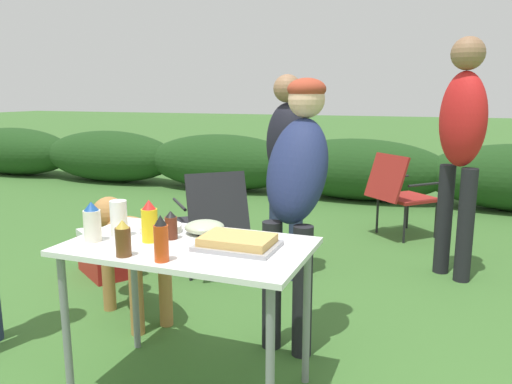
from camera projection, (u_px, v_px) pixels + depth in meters
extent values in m
ellipsoid|color=#1E4219|center=(15.00, 151.00, 8.76)|extent=(2.40, 0.90, 0.82)
ellipsoid|color=#1E4219|center=(109.00, 156.00, 8.06)|extent=(2.40, 0.90, 0.82)
ellipsoid|color=#1E4219|center=(222.00, 162.00, 7.37)|extent=(2.40, 0.90, 0.82)
ellipsoid|color=#1E4219|center=(358.00, 169.00, 6.68)|extent=(2.40, 0.90, 0.82)
cube|color=white|center=(188.00, 246.00, 2.27)|extent=(1.10, 0.64, 0.02)
cylinder|color=gray|center=(66.00, 330.00, 2.26)|extent=(0.04, 0.04, 0.71)
cylinder|color=gray|center=(270.00, 372.00, 1.92)|extent=(0.04, 0.04, 0.71)
cylinder|color=gray|center=(135.00, 287.00, 2.76)|extent=(0.04, 0.04, 0.71)
cylinder|color=gray|center=(307.00, 315.00, 2.42)|extent=(0.04, 0.04, 0.71)
cube|color=#9E9EA3|center=(238.00, 246.00, 2.20)|extent=(0.35, 0.25, 0.02)
cube|color=tan|center=(238.00, 240.00, 2.19)|extent=(0.31, 0.21, 0.04)
cylinder|color=white|center=(161.00, 228.00, 2.46)|extent=(0.21, 0.21, 0.04)
ellipsoid|color=#ADBC99|center=(204.00, 227.00, 2.43)|extent=(0.19, 0.19, 0.06)
cylinder|color=white|center=(119.00, 219.00, 2.37)|extent=(0.08, 0.08, 0.17)
cylinder|color=brown|center=(123.00, 242.00, 2.08)|extent=(0.06, 0.06, 0.12)
cone|color=gold|center=(122.00, 224.00, 2.07)|extent=(0.06, 0.06, 0.03)
cylinder|color=#CC4214|center=(161.00, 243.00, 2.01)|extent=(0.06, 0.06, 0.15)
cone|color=black|center=(160.00, 220.00, 2.00)|extent=(0.05, 0.05, 0.04)
cylinder|color=silver|center=(92.00, 226.00, 2.29)|extent=(0.08, 0.08, 0.15)
cone|color=#194793|center=(91.00, 206.00, 2.27)|extent=(0.07, 0.07, 0.04)
cylinder|color=yellow|center=(150.00, 225.00, 2.29)|extent=(0.07, 0.07, 0.15)
cone|color=red|center=(149.00, 204.00, 2.27)|extent=(0.06, 0.06, 0.04)
cylinder|color=#562314|center=(171.00, 228.00, 2.33)|extent=(0.06, 0.06, 0.11)
cone|color=black|center=(171.00, 214.00, 2.32)|extent=(0.05, 0.05, 0.03)
cylinder|color=black|center=(272.00, 286.00, 2.76)|extent=(0.11, 0.11, 0.73)
cylinder|color=black|center=(302.00, 292.00, 2.67)|extent=(0.11, 0.11, 0.73)
ellipsoid|color=navy|center=(297.00, 170.00, 2.69)|extent=(0.40, 0.49, 0.64)
sphere|color=#DBAD89|center=(306.00, 99.00, 2.71)|extent=(0.20, 0.20, 0.20)
ellipsoid|color=#993823|center=(307.00, 89.00, 2.70)|extent=(0.21, 0.21, 0.12)
cylinder|color=#232D4C|center=(276.00, 229.00, 3.89)|extent=(0.11, 0.11, 0.74)
cylinder|color=#232D4C|center=(296.00, 233.00, 3.78)|extent=(0.11, 0.11, 0.74)
ellipsoid|color=black|center=(287.00, 144.00, 3.70)|extent=(0.38, 0.32, 0.60)
sphere|color=#936B4C|center=(287.00, 88.00, 3.63)|extent=(0.21, 0.21, 0.21)
cylinder|color=black|center=(444.00, 219.00, 3.92)|extent=(0.12, 0.12, 0.87)
cylinder|color=black|center=(466.00, 226.00, 3.74)|extent=(0.12, 0.12, 0.87)
ellipsoid|color=red|center=(463.00, 119.00, 3.68)|extent=(0.46, 0.46, 0.70)
sphere|color=#936B4C|center=(468.00, 53.00, 3.59)|extent=(0.24, 0.24, 0.24)
cylinder|color=#B27A42|center=(137.00, 300.00, 2.94)|extent=(0.08, 0.08, 0.43)
cylinder|color=#B27A42|center=(166.00, 292.00, 3.05)|extent=(0.08, 0.08, 0.43)
cylinder|color=#B27A42|center=(109.00, 278.00, 3.27)|extent=(0.08, 0.08, 0.43)
cylinder|color=#B27A42|center=(136.00, 272.00, 3.39)|extent=(0.08, 0.08, 0.43)
ellipsoid|color=#B27A42|center=(134.00, 241.00, 3.11)|extent=(0.72, 0.60, 0.29)
sphere|color=#B27A42|center=(109.00, 213.00, 3.39)|extent=(0.23, 0.23, 0.23)
cone|color=#B27A42|center=(104.00, 207.00, 3.45)|extent=(0.21, 0.19, 0.16)
cylinder|color=#B27A42|center=(162.00, 254.00, 2.81)|extent=(0.20, 0.15, 0.12)
cube|color=maroon|center=(407.00, 198.00, 4.97)|extent=(0.65, 0.65, 0.03)
cube|color=maroon|center=(386.00, 177.00, 4.80)|extent=(0.44, 0.43, 0.44)
cylinder|color=black|center=(377.00, 215.00, 5.10)|extent=(0.02, 0.02, 0.38)
cylinder|color=black|center=(405.00, 224.00, 4.74)|extent=(0.02, 0.02, 0.38)
cylinder|color=black|center=(408.00, 211.00, 5.27)|extent=(0.02, 0.02, 0.38)
cylinder|color=black|center=(436.00, 219.00, 4.91)|extent=(0.02, 0.02, 0.38)
cylinder|color=black|center=(393.00, 177.00, 5.14)|extent=(0.30, 0.32, 0.02)
cylinder|color=black|center=(425.00, 184.00, 4.73)|extent=(0.30, 0.32, 0.02)
cube|color=#232328|center=(208.00, 223.00, 4.00)|extent=(0.65, 0.65, 0.03)
cube|color=#232328|center=(218.00, 202.00, 3.70)|extent=(0.45, 0.43, 0.44)
cylinder|color=black|center=(190.00, 257.00, 3.79)|extent=(0.02, 0.02, 0.38)
cylinder|color=black|center=(240.00, 251.00, 3.93)|extent=(0.02, 0.02, 0.38)
cylinder|color=black|center=(179.00, 242.00, 4.16)|extent=(0.02, 0.02, 0.38)
cylinder|color=black|center=(225.00, 237.00, 4.29)|extent=(0.02, 0.02, 0.38)
cylinder|color=black|center=(179.00, 204.00, 3.89)|extent=(0.29, 0.33, 0.02)
cylinder|color=black|center=(235.00, 200.00, 4.05)|extent=(0.29, 0.33, 0.02)
cube|color=#B21E1E|center=(107.00, 256.00, 3.95)|extent=(0.58, 0.53, 0.28)
cube|color=silver|center=(106.00, 236.00, 3.92)|extent=(0.58, 0.53, 0.06)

